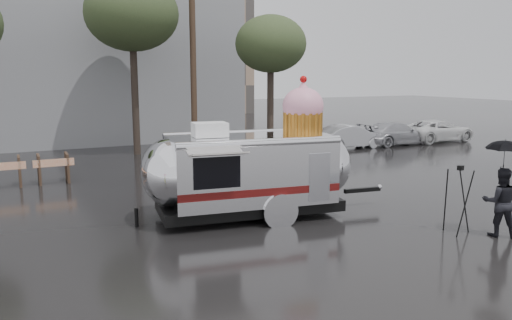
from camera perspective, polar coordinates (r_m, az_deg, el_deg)
ground at (r=10.41m, az=6.25°, el=-11.00°), size 120.00×120.00×0.00m
puddles at (r=12.70m, az=10.41°, el=-7.22°), size 5.31×9.41×0.01m
grey_building at (r=32.32m, az=-24.81°, el=13.88°), size 22.00×12.00×13.00m
utility_pole at (r=23.52m, az=-7.21°, el=11.96°), size 1.60×0.28×9.00m
tree_mid at (r=23.92m, az=-14.02°, el=15.85°), size 4.20×4.20×8.03m
tree_right at (r=24.04m, az=1.69°, el=13.03°), size 3.36×3.36×6.42m
barricade_row at (r=18.40m, az=-26.80°, el=-1.18°), size 4.30×0.80×1.00m
parked_cars at (r=26.60m, az=13.75°, el=3.08°), size 13.20×1.90×1.50m
airstream_trailer at (r=12.89m, az=-0.42°, el=-0.85°), size 6.86×2.90×3.72m
person_right at (r=12.73m, az=26.14°, el=-4.34°), size 0.86×0.82×1.60m
umbrella_black at (r=12.53m, az=26.51°, el=0.56°), size 1.03×1.03×2.25m
tripod at (r=12.51m, az=22.17°, el=-3.43°), size 0.65×0.65×1.62m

